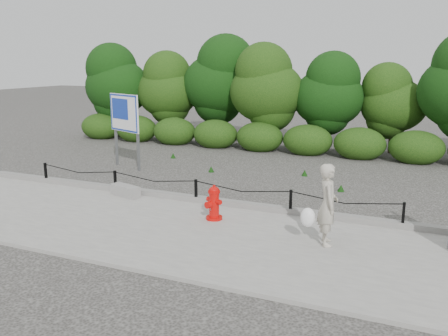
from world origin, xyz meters
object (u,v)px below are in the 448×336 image
Objects in this scene: fire_hydrant at (214,203)px; concrete_block at (125,191)px; advertising_sign at (124,116)px; pedestrian at (327,205)px.

fire_hydrant is 3.10m from concrete_block.
advertising_sign is at bearing 124.31° from concrete_block.
fire_hydrant reaches higher than concrete_block.
concrete_block is (-2.99, 0.80, -0.24)m from fire_hydrant.
concrete_block is 0.36× the size of advertising_sign.
pedestrian is 0.64× the size of advertising_sign.
concrete_block is at bearing -34.18° from advertising_sign.
pedestrian reaches higher than fire_hydrant.
concrete_block is at bearing -172.38° from fire_hydrant.
pedestrian is 9.02m from advertising_sign.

